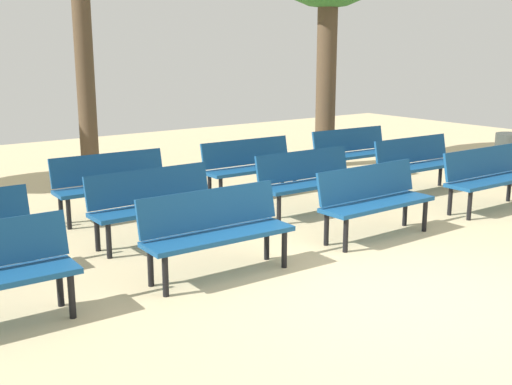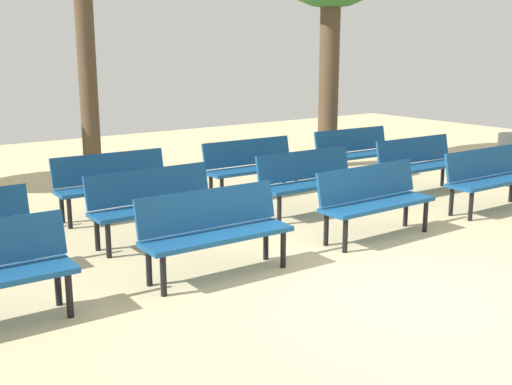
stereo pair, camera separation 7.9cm
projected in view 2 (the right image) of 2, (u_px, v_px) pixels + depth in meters
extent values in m
plane|color=#CCB789|center=(408.00, 297.00, 5.93)|extent=(24.00, 24.00, 0.00)
cylinder|color=black|center=(69.00, 295.00, 5.45)|extent=(0.06, 0.06, 0.40)
cylinder|color=black|center=(58.00, 284.00, 5.71)|extent=(0.06, 0.06, 0.40)
cube|color=navy|center=(218.00, 236.00, 6.37)|extent=(1.61, 0.49, 0.05)
cube|color=navy|center=(208.00, 208.00, 6.48)|extent=(1.60, 0.17, 0.40)
cylinder|color=black|center=(163.00, 276.00, 5.91)|extent=(0.06, 0.06, 0.40)
cylinder|color=black|center=(283.00, 249.00, 6.68)|extent=(0.06, 0.06, 0.40)
cylinder|color=black|center=(149.00, 266.00, 6.17)|extent=(0.06, 0.06, 0.40)
cylinder|color=black|center=(266.00, 242.00, 6.94)|extent=(0.06, 0.06, 0.40)
cube|color=navy|center=(378.00, 204.00, 7.65)|extent=(1.60, 0.45, 0.05)
cube|color=navy|center=(367.00, 182.00, 7.75)|extent=(1.60, 0.13, 0.40)
cylinder|color=black|center=(345.00, 235.00, 7.17)|extent=(0.06, 0.06, 0.40)
cylinder|color=black|center=(425.00, 216.00, 7.98)|extent=(0.06, 0.06, 0.40)
cylinder|color=black|center=(326.00, 229.00, 7.42)|extent=(0.06, 0.06, 0.40)
cylinder|color=black|center=(406.00, 211.00, 8.23)|extent=(0.06, 0.06, 0.40)
cube|color=navy|center=(494.00, 181.00, 8.95)|extent=(1.61, 0.47, 0.05)
cube|color=navy|center=(483.00, 162.00, 9.05)|extent=(1.60, 0.15, 0.40)
cylinder|color=black|center=(471.00, 206.00, 8.48)|extent=(0.06, 0.06, 0.40)
cylinder|color=black|center=(451.00, 201.00, 8.74)|extent=(0.06, 0.06, 0.40)
cylinder|color=black|center=(511.00, 189.00, 9.52)|extent=(0.06, 0.06, 0.40)
cylinder|color=black|center=(31.00, 254.00, 6.52)|extent=(0.06, 0.06, 0.40)
cylinder|color=black|center=(23.00, 246.00, 6.78)|extent=(0.06, 0.06, 0.40)
cube|color=navy|center=(158.00, 208.00, 7.47)|extent=(1.60, 0.44, 0.05)
cube|color=navy|center=(149.00, 185.00, 7.57)|extent=(1.60, 0.13, 0.40)
cylinder|color=black|center=(108.00, 240.00, 6.99)|extent=(0.06, 0.06, 0.40)
cylinder|color=black|center=(215.00, 220.00, 7.79)|extent=(0.06, 0.06, 0.40)
cylinder|color=black|center=(97.00, 234.00, 7.24)|extent=(0.06, 0.06, 0.40)
cylinder|color=black|center=(202.00, 215.00, 8.04)|extent=(0.06, 0.06, 0.40)
cube|color=navy|center=(313.00, 184.00, 8.76)|extent=(1.61, 0.47, 0.05)
cube|color=navy|center=(304.00, 165.00, 8.86)|extent=(1.60, 0.15, 0.40)
cylinder|color=black|center=(279.00, 210.00, 8.29)|extent=(0.06, 0.06, 0.40)
cylinder|color=black|center=(357.00, 196.00, 9.07)|extent=(0.06, 0.06, 0.40)
cylinder|color=black|center=(265.00, 205.00, 8.55)|extent=(0.06, 0.06, 0.40)
cylinder|color=black|center=(342.00, 192.00, 9.33)|extent=(0.06, 0.06, 0.40)
cube|color=navy|center=(422.00, 167.00, 10.03)|extent=(1.61, 0.49, 0.05)
cube|color=navy|center=(414.00, 150.00, 10.14)|extent=(1.60, 0.17, 0.40)
cylinder|color=black|center=(398.00, 188.00, 9.57)|extent=(0.06, 0.06, 0.40)
cylinder|color=black|center=(458.00, 177.00, 10.34)|extent=(0.06, 0.06, 0.40)
cylinder|color=black|center=(383.00, 184.00, 9.83)|extent=(0.06, 0.06, 0.40)
cylinder|color=black|center=(443.00, 174.00, 10.59)|extent=(0.06, 0.06, 0.40)
cylinder|color=black|center=(0.00, 224.00, 7.63)|extent=(0.06, 0.06, 0.40)
cube|color=navy|center=(116.00, 187.00, 8.57)|extent=(1.62, 0.50, 0.05)
cube|color=navy|center=(109.00, 167.00, 8.68)|extent=(1.60, 0.18, 0.40)
cylinder|color=black|center=(70.00, 213.00, 8.11)|extent=(0.06, 0.06, 0.40)
cylinder|color=black|center=(168.00, 199.00, 8.87)|extent=(0.06, 0.06, 0.40)
cylinder|color=black|center=(62.00, 208.00, 8.37)|extent=(0.06, 0.06, 0.40)
cylinder|color=black|center=(158.00, 195.00, 9.13)|extent=(0.06, 0.06, 0.40)
cube|color=navy|center=(255.00, 169.00, 9.83)|extent=(1.61, 0.48, 0.05)
cube|color=navy|center=(248.00, 152.00, 9.93)|extent=(1.60, 0.16, 0.40)
cylinder|color=black|center=(222.00, 191.00, 9.37)|extent=(0.06, 0.06, 0.40)
cylinder|color=black|center=(296.00, 180.00, 10.14)|extent=(0.06, 0.06, 0.40)
cylinder|color=black|center=(211.00, 187.00, 9.62)|extent=(0.06, 0.06, 0.40)
cylinder|color=black|center=(284.00, 177.00, 10.39)|extent=(0.06, 0.06, 0.40)
cube|color=navy|center=(358.00, 155.00, 11.11)|extent=(1.62, 0.52, 0.05)
cube|color=navy|center=(351.00, 140.00, 11.22)|extent=(1.60, 0.20, 0.40)
cylinder|color=black|center=(333.00, 174.00, 10.66)|extent=(0.06, 0.06, 0.40)
cylinder|color=black|center=(393.00, 165.00, 11.41)|extent=(0.06, 0.06, 0.40)
cylinder|color=black|center=(321.00, 170.00, 10.92)|extent=(0.06, 0.06, 0.40)
cylinder|color=black|center=(380.00, 163.00, 11.67)|extent=(0.06, 0.06, 0.40)
cylinder|color=#4C3A28|center=(89.00, 91.00, 10.52)|extent=(0.30, 0.30, 3.13)
cylinder|color=#4C3A28|center=(329.00, 75.00, 12.04)|extent=(0.38, 0.38, 3.55)
cylinder|color=#383D38|center=(512.00, 159.00, 10.72)|extent=(0.52, 0.52, 0.86)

